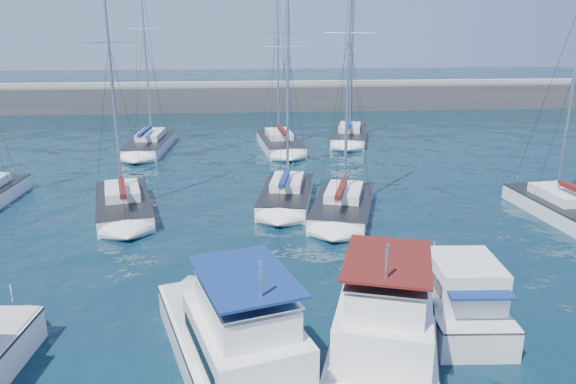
{
  "coord_description": "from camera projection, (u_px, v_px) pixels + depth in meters",
  "views": [
    {
      "loc": [
        -1.36,
        -19.98,
        11.23
      ],
      "look_at": [
        0.71,
        6.29,
        3.0
      ],
      "focal_mm": 35.0,
      "sensor_mm": 36.0,
      "label": 1
    }
  ],
  "objects": [
    {
      "name": "ground",
      "position": [
        283.0,
        310.0,
        22.46
      ],
      "size": [
        220.0,
        220.0,
        0.0
      ],
      "primitive_type": "plane",
      "color": "black",
      "rests_on": "ground"
    },
    {
      "name": "breakwater",
      "position": [
        254.0,
        100.0,
        71.63
      ],
      "size": [
        160.0,
        6.0,
        4.45
      ],
      "color": "#424244",
      "rests_on": "ground"
    },
    {
      "name": "motor_yacht_port_inner",
      "position": [
        238.0,
        354.0,
        17.6
      ],
      "size": [
        6.08,
        10.54,
        4.69
      ],
      "rotation": [
        0.0,
        0.0,
        0.3
      ],
      "color": "white",
      "rests_on": "ground"
    },
    {
      "name": "motor_yacht_stbd_inner",
      "position": [
        384.0,
        335.0,
        18.63
      ],
      "size": [
        6.02,
        10.05,
        4.69
      ],
      "rotation": [
        0.0,
        0.0,
        -0.29
      ],
      "color": "white",
      "rests_on": "ground"
    },
    {
      "name": "motor_yacht_stbd_outer",
      "position": [
        458.0,
        300.0,
        21.33
      ],
      "size": [
        3.13,
        6.2,
        3.2
      ],
      "rotation": [
        0.0,
        0.0,
        -0.06
      ],
      "color": "white",
      "rests_on": "ground"
    },
    {
      "name": "sailboat_mid_b",
      "position": [
        123.0,
        204.0,
        33.5
      ],
      "size": [
        4.78,
        8.37,
        15.85
      ],
      "rotation": [
        0.0,
        0.0,
        0.23
      ],
      "color": "white",
      "rests_on": "ground"
    },
    {
      "name": "sailboat_mid_c",
      "position": [
        287.0,
        195.0,
        35.32
      ],
      "size": [
        4.22,
        7.84,
        15.27
      ],
      "rotation": [
        0.0,
        0.0,
        -0.18
      ],
      "color": "white",
      "rests_on": "ground"
    },
    {
      "name": "sailboat_mid_d",
      "position": [
        343.0,
        206.0,
        33.24
      ],
      "size": [
        5.15,
        8.25,
        16.69
      ],
      "rotation": [
        0.0,
        0.0,
        -0.28
      ],
      "color": "white",
      "rests_on": "ground"
    },
    {
      "name": "sailboat_mid_e",
      "position": [
        564.0,
        209.0,
        32.81
      ],
      "size": [
        3.89,
        8.53,
        13.41
      ],
      "rotation": [
        0.0,
        0.0,
        0.1
      ],
      "color": "white",
      "rests_on": "ground"
    },
    {
      "name": "sailboat_back_a",
      "position": [
        150.0,
        144.0,
        49.51
      ],
      "size": [
        3.66,
        9.16,
        16.51
      ],
      "rotation": [
        0.0,
        0.0,
        -0.07
      ],
      "color": "white",
      "rests_on": "ground"
    },
    {
      "name": "sailboat_back_b",
      "position": [
        280.0,
        143.0,
        49.82
      ],
      "size": [
        4.0,
        8.57,
        15.95
      ],
      "rotation": [
        0.0,
        0.0,
        0.1
      ],
      "color": "white",
      "rests_on": "ground"
    },
    {
      "name": "sailboat_back_c",
      "position": [
        349.0,
        136.0,
        52.89
      ],
      "size": [
        4.74,
        8.31,
        13.8
      ],
      "rotation": [
        0.0,
        0.0,
        -0.23
      ],
      "color": "white",
      "rests_on": "ground"
    }
  ]
}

